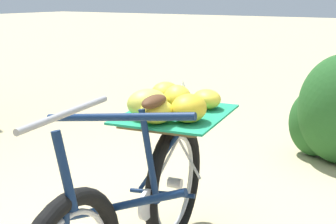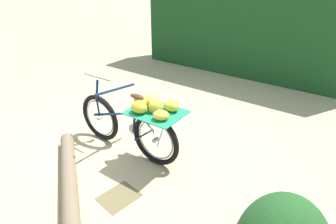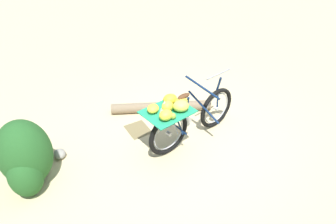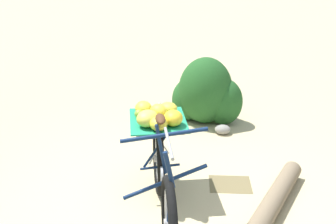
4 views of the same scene
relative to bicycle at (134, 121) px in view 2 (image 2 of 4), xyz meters
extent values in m
plane|color=#C6B284|center=(0.19, 0.05, -0.53)|extent=(60.00, 60.00, 0.00)
cube|color=#19471E|center=(4.18, 0.83, 0.95)|extent=(1.63, 5.23, 2.95)
torus|color=black|center=(-0.11, 0.68, -0.16)|extent=(0.18, 0.73, 0.73)
torus|color=#B7B7BC|center=(-0.11, 0.68, -0.16)|extent=(0.11, 0.56, 0.57)
cylinder|color=#B7B7BC|center=(-0.11, 0.68, -0.16)|extent=(0.09, 0.07, 0.06)
torus|color=black|center=(0.05, -0.36, -0.16)|extent=(0.18, 0.73, 0.73)
torus|color=#B7B7BC|center=(0.05, -0.36, -0.16)|extent=(0.11, 0.56, 0.57)
cylinder|color=#B7B7BC|center=(0.05, -0.36, -0.16)|extent=(0.09, 0.07, 0.06)
cylinder|color=#0F2347|center=(-0.06, 0.36, 0.00)|extent=(0.70, 0.14, 0.30)
cylinder|color=#0F2347|center=(-0.05, 0.29, 0.39)|extent=(0.71, 0.14, 0.11)
cylinder|color=#0F2347|center=(0.00, -0.02, 0.11)|extent=(0.12, 0.05, 0.49)
cylinder|color=#0F2347|center=(0.02, -0.17, -0.15)|extent=(0.38, 0.08, 0.05)
cylinder|color=#0F2347|center=(0.03, -0.21, 0.06)|extent=(0.32, 0.07, 0.47)
cylinder|color=#0F2347|center=(-0.11, 0.69, -0.01)|extent=(0.05, 0.04, 0.30)
cylinder|color=#0F2347|center=(-0.11, 0.67, 0.28)|extent=(0.10, 0.05, 0.30)
cylinder|color=gray|center=(-0.10, 0.64, 0.49)|extent=(0.10, 0.52, 0.02)
ellipsoid|color=#4C2D19|center=(0.01, -0.08, 0.38)|extent=(0.12, 0.23, 0.06)
cylinder|color=#B7B7BC|center=(0.00, 0.02, -0.13)|extent=(0.04, 0.16, 0.16)
cylinder|color=#B7B7BC|center=(0.04, -0.26, 0.03)|extent=(0.20, 0.05, 0.39)
cylinder|color=#B7B7BC|center=(0.07, -0.47, 0.03)|extent=(0.24, 0.05, 0.39)
cube|color=brown|center=(0.06, -0.38, 0.23)|extent=(0.53, 0.66, 0.02)
cube|color=#1E8C60|center=(0.06, -0.38, 0.25)|extent=(0.64, 0.76, 0.01)
ellipsoid|color=gold|center=(-0.10, -0.24, 0.33)|extent=(0.19, 0.22, 0.15)
ellipsoid|color=yellow|center=(0.05, -0.38, 0.33)|extent=(0.23, 0.24, 0.16)
ellipsoid|color=yellow|center=(0.21, -0.50, 0.32)|extent=(0.19, 0.22, 0.14)
ellipsoid|color=yellow|center=(0.03, -0.13, 0.32)|extent=(0.18, 0.21, 0.13)
ellipsoid|color=yellow|center=(-0.04, -0.56, 0.31)|extent=(0.25, 0.25, 0.11)
ellipsoid|color=#CCC64C|center=(0.14, -0.21, 0.33)|extent=(0.26, 0.28, 0.16)
sphere|color=gold|center=(0.01, -0.36, 0.30)|extent=(0.09, 0.09, 0.09)
sphere|color=#8CAD38|center=(0.24, -0.41, 0.30)|extent=(0.09, 0.09, 0.09)
cone|color=white|center=(0.04, -0.42, 0.34)|extent=(0.16, 0.16, 0.18)
cylinder|color=#7F6B51|center=(-0.97, 0.10, -0.44)|extent=(0.99, 1.74, 0.19)
cube|color=olive|center=(-0.69, -0.52, -0.53)|extent=(0.44, 0.36, 0.01)
camera|label=1|loc=(-1.25, 1.79, 0.89)|focal=49.62mm
camera|label=2|loc=(-2.05, -2.64, 1.83)|focal=30.11mm
camera|label=3|loc=(2.91, -2.09, 2.57)|focal=30.81mm
camera|label=4|loc=(-0.25, 3.30, 1.74)|focal=43.93mm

